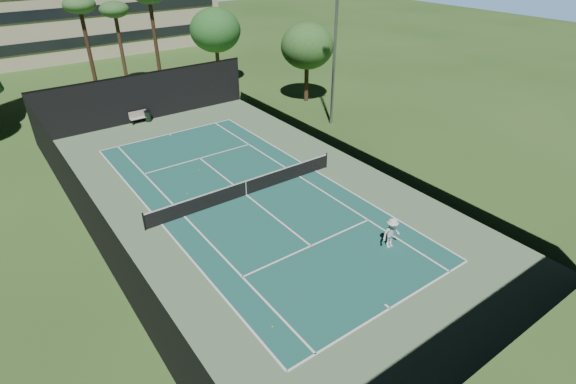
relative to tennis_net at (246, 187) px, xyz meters
The scene contains 20 objects.
ground 0.56m from the tennis_net, ahead, with size 160.00×160.00×0.00m, color #30541F.
apron_slab 0.55m from the tennis_net, ahead, with size 18.00×32.00×0.01m, color #597753.
court_surface 0.55m from the tennis_net, ahead, with size 10.97×23.77×0.01m, color #1B584E.
court_lines 0.54m from the tennis_net, ahead, with size 11.07×23.87×0.01m.
tennis_net is the anchor object (origin of this frame).
fence 1.45m from the tennis_net, 90.00° to the left, with size 18.04×32.05×4.03m.
player 9.39m from the tennis_net, 69.52° to the right, with size 1.09×0.63×1.69m, color white.
tennis_ball_a 10.85m from the tennis_net, 115.63° to the right, with size 0.06×0.06×0.06m, color #CADA31.
tennis_ball_b 2.44m from the tennis_net, 139.94° to the left, with size 0.06×0.06×0.06m, color #BBCB2E.
tennis_ball_c 4.85m from the tennis_net, 100.09° to the left, with size 0.06×0.06×0.06m, color gold.
tennis_ball_d 3.72m from the tennis_net, 142.07° to the left, with size 0.07×0.07×0.07m, color #C7E433.
park_bench 15.78m from the tennis_net, 93.78° to the left, with size 1.50×0.45×1.02m.
trash_bin 15.59m from the tennis_net, 91.06° to the left, with size 0.56×0.56×0.95m.
palm_a 25.26m from the tennis_net, 94.76° to the left, with size 2.80×2.80×9.32m.
palm_b 26.92m from the tennis_net, 86.70° to the left, with size 2.80×2.80×8.42m.
palm_c 24.69m from the tennis_net, 80.13° to the left, with size 2.80×2.80×9.77m.
decid_tree_a 24.65m from the tennis_net, 65.56° to the left, with size 5.12×5.12×7.62m.
decid_tree_b 18.99m from the tennis_net, 40.60° to the left, with size 4.80×4.80×7.14m.
campus_building 46.12m from the tennis_net, 90.00° to the left, with size 40.50×12.50×8.30m.
light_pole 14.66m from the tennis_net, 26.57° to the left, with size 0.90×0.25×12.22m.
Camera 1 is at (-11.88, -20.79, 14.06)m, focal length 28.00 mm.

